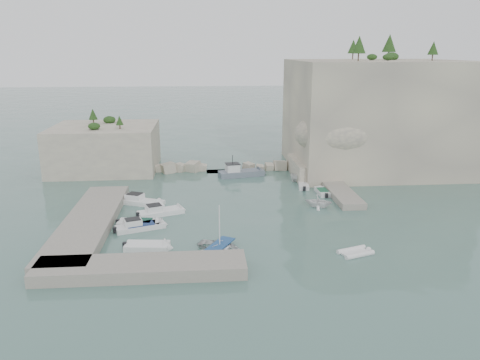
{
  "coord_description": "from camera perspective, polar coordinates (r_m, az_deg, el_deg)",
  "views": [
    {
      "loc": [
        -4.48,
        -49.64,
        18.65
      ],
      "look_at": [
        0.0,
        6.0,
        3.0
      ],
      "focal_mm": 35.0,
      "sensor_mm": 36.0,
      "label": 1
    }
  ],
  "objects": [
    {
      "name": "tender_east_a",
      "position": [
        58.19,
        9.51,
        -3.26
      ],
      "size": [
        4.1,
        3.85,
        1.73
      ],
      "primitive_type": "imported",
      "rotation": [
        0.0,
        0.0,
        1.19
      ],
      "color": "white",
      "rests_on": "ground"
    },
    {
      "name": "inflatable_dinghy",
      "position": [
        46.0,
        13.88,
        -8.75
      ],
      "size": [
        3.75,
        2.67,
        0.44
      ],
      "primitive_type": null,
      "rotation": [
        0.0,
        0.0,
        0.33
      ],
      "color": "white",
      "rests_on": "ground"
    },
    {
      "name": "cliff_terrace",
      "position": [
        72.0,
        9.59,
        1.45
      ],
      "size": [
        8.0,
        10.0,
        2.5
      ],
      "primitive_type": "cube",
      "color": "beige",
      "rests_on": "ground"
    },
    {
      "name": "cliff_east",
      "position": [
        78.33,
        16.12,
        7.61
      ],
      "size": [
        26.0,
        22.0,
        17.0
      ],
      "primitive_type": "cube",
      "color": "beige",
      "rests_on": "ground"
    },
    {
      "name": "quay_west",
      "position": [
        53.39,
        -17.94,
        -4.96
      ],
      "size": [
        5.0,
        24.0,
        1.1
      ],
      "primitive_type": "cube",
      "color": "#9E9689",
      "rests_on": "ground"
    },
    {
      "name": "tender_east_b",
      "position": [
        63.46,
        10.0,
        -1.67
      ],
      "size": [
        1.48,
        3.96,
        0.7
      ],
      "primitive_type": null,
      "rotation": [
        0.0,
        0.0,
        1.61
      ],
      "color": "silver",
      "rests_on": "ground"
    },
    {
      "name": "tender_east_c",
      "position": [
        66.23,
        7.75,
        -0.84
      ],
      "size": [
        2.02,
        4.39,
        0.7
      ],
      "primitive_type": null,
      "rotation": [
        0.0,
        0.0,
        1.41
      ],
      "color": "silver",
      "rests_on": "ground"
    },
    {
      "name": "vegetation",
      "position": [
        77.33,
        12.59,
        14.77
      ],
      "size": [
        53.48,
        13.88,
        13.4
      ],
      "color": "#1E4219",
      "rests_on": "ground"
    },
    {
      "name": "motorboat_e",
      "position": [
        46.65,
        -11.23,
        -8.22
      ],
      "size": [
        4.82,
        2.39,
        0.7
      ],
      "primitive_type": null,
      "rotation": [
        0.0,
        0.0,
        -0.11
      ],
      "color": "white",
      "rests_on": "ground"
    },
    {
      "name": "motorboat_a",
      "position": [
        59.72,
        -11.95,
        -2.89
      ],
      "size": [
        6.6,
        4.29,
        1.4
      ],
      "primitive_type": null,
      "rotation": [
        0.0,
        0.0,
        -0.41
      ],
      "color": "white",
      "rests_on": "ground"
    },
    {
      "name": "quay_south",
      "position": [
        41.69,
        -11.94,
        -10.44
      ],
      "size": [
        18.0,
        4.0,
        1.1
      ],
      "primitive_type": "cube",
      "color": "#9E9689",
      "rests_on": "ground"
    },
    {
      "name": "breakwater",
      "position": [
        73.94,
        -1.77,
        1.6
      ],
      "size": [
        28.0,
        3.0,
        1.4
      ],
      "primitive_type": "cube",
      "color": "beige",
      "rests_on": "ground"
    },
    {
      "name": "ground",
      "position": [
        53.22,
        0.52,
        -4.85
      ],
      "size": [
        400.0,
        400.0,
        0.0
      ],
      "primitive_type": "plane",
      "color": "#4C7269",
      "rests_on": "ground"
    },
    {
      "name": "work_boat",
      "position": [
        71.24,
        0.15,
        0.49
      ],
      "size": [
        7.78,
        3.71,
        2.2
      ],
      "primitive_type": null,
      "rotation": [
        0.0,
        0.0,
        0.21
      ],
      "color": "slate",
      "rests_on": "ground"
    },
    {
      "name": "rowboat_mast",
      "position": [
        44.68,
        -2.52,
        -5.47
      ],
      "size": [
        0.1,
        0.1,
        4.2
      ],
      "primitive_type": "cylinder",
      "color": "white",
      "rests_on": "rowboat"
    },
    {
      "name": "motorboat_b",
      "position": [
        55.64,
        -9.6,
        -4.15
      ],
      "size": [
        6.09,
        3.9,
        1.4
      ],
      "primitive_type": null,
      "rotation": [
        0.0,
        0.0,
        0.38
      ],
      "color": "white",
      "rests_on": "ground"
    },
    {
      "name": "ledge_east",
      "position": [
        64.91,
        11.68,
        -1.0
      ],
      "size": [
        3.0,
        16.0,
        0.8
      ],
      "primitive_type": "cube",
      "color": "#9E9689",
      "rests_on": "ground"
    },
    {
      "name": "outcrop_west",
      "position": [
        77.73,
        -16.06,
        3.81
      ],
      "size": [
        16.0,
        14.0,
        7.0
      ],
      "primitive_type": "cube",
      "color": "beige",
      "rests_on": "ground"
    },
    {
      "name": "rowboat",
      "position": [
        45.67,
        -2.48,
        -8.46
      ],
      "size": [
        5.38,
        4.91,
        0.91
      ],
      "primitive_type": "imported",
      "rotation": [
        0.0,
        0.0,
        1.05
      ],
      "color": "white",
      "rests_on": "ground"
    },
    {
      "name": "motorboat_c",
      "position": [
        52.68,
        -12.11,
        -5.44
      ],
      "size": [
        5.36,
        2.54,
        0.7
      ],
      "primitive_type": null,
      "rotation": [
        0.0,
        0.0,
        -0.13
      ],
      "color": "silver",
      "rests_on": "ground"
    },
    {
      "name": "motorboat_d",
      "position": [
        51.6,
        -12.03,
        -5.89
      ],
      "size": [
        5.94,
        3.49,
        1.4
      ],
      "primitive_type": null,
      "rotation": [
        0.0,
        0.0,
        0.34
      ],
      "color": "silver",
      "rests_on": "ground"
    },
    {
      "name": "tender_east_d",
      "position": [
        69.19,
        7.67,
        -0.12
      ],
      "size": [
        4.19,
        2.29,
        1.53
      ],
      "primitive_type": "imported",
      "rotation": [
        0.0,
        0.0,
        1.78
      ],
      "color": "white",
      "rests_on": "ground"
    }
  ]
}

